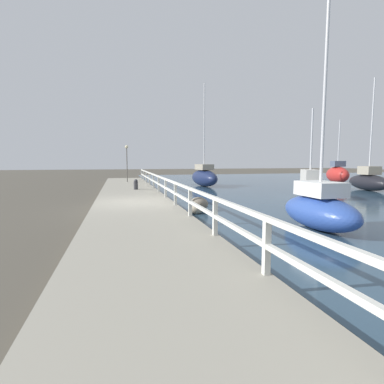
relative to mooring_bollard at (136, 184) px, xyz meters
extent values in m
plane|color=#4C473D|center=(-0.39, -5.55, -0.62)|extent=(120.00, 120.00, 0.00)
cube|color=gray|center=(-0.39, -5.55, -0.46)|extent=(3.28, 36.00, 0.31)
cube|color=silver|center=(1.15, -14.27, 0.14)|extent=(0.10, 0.10, 0.91)
cube|color=silver|center=(1.15, -11.78, 0.14)|extent=(0.10, 0.10, 0.91)
cube|color=silver|center=(1.15, -9.28, 0.14)|extent=(0.10, 0.10, 0.91)
cube|color=silver|center=(1.15, -6.79, 0.14)|extent=(0.10, 0.10, 0.91)
cube|color=silver|center=(1.15, -4.30, 0.14)|extent=(0.10, 0.10, 0.91)
cube|color=silver|center=(1.15, -1.81, 0.14)|extent=(0.10, 0.10, 0.91)
cube|color=silver|center=(1.15, 0.68, 0.14)|extent=(0.10, 0.10, 0.91)
cube|color=silver|center=(1.15, 3.18, 0.14)|extent=(0.10, 0.10, 0.91)
cube|color=silver|center=(1.15, 5.67, 0.14)|extent=(0.10, 0.10, 0.91)
cube|color=silver|center=(1.15, 8.16, 0.14)|extent=(0.10, 0.10, 0.91)
cube|color=silver|center=(1.15, 10.65, 0.14)|extent=(0.10, 0.10, 0.91)
cube|color=silver|center=(1.15, -5.55, 0.56)|extent=(0.09, 32.50, 0.08)
cube|color=silver|center=(1.15, -5.55, 0.14)|extent=(0.09, 32.50, 0.08)
ellipsoid|color=gray|center=(1.87, -7.31, -0.43)|extent=(0.50, 0.45, 0.37)
ellipsoid|color=slate|center=(2.13, -6.71, -0.33)|extent=(0.77, 0.69, 0.58)
cylinder|color=#333338|center=(0.00, 0.00, -0.08)|extent=(0.26, 0.26, 0.46)
sphere|color=#333338|center=(0.00, 0.00, 0.20)|extent=(0.23, 0.23, 0.23)
cylinder|color=#514C47|center=(-0.31, 6.73, 1.05)|extent=(0.07, 0.07, 2.71)
sphere|color=beige|center=(-0.31, 6.73, 2.54)|extent=(0.27, 0.27, 0.27)
ellipsoid|color=red|center=(18.42, 5.04, 0.14)|extent=(2.20, 3.58, 1.49)
cube|color=#4C566B|center=(18.42, 5.04, 1.14)|extent=(1.20, 1.18, 0.52)
cylinder|color=silver|center=(18.42, 5.04, 2.98)|extent=(0.09, 0.09, 4.18)
ellipsoid|color=#192347|center=(5.63, 4.64, 0.05)|extent=(1.66, 4.72, 1.31)
cube|color=#9E937F|center=(5.63, 4.64, 0.92)|extent=(1.08, 2.00, 0.44)
cylinder|color=silver|center=(5.63, 4.64, 4.04)|extent=(0.09, 0.09, 6.67)
ellipsoid|color=white|center=(8.83, -4.46, -0.15)|extent=(2.69, 4.27, 0.91)
cube|color=beige|center=(8.83, -4.46, 0.63)|extent=(1.40, 1.95, 0.65)
cylinder|color=silver|center=(8.83, -4.46, 2.21)|extent=(0.09, 0.09, 3.81)
ellipsoid|color=black|center=(15.67, -1.30, -0.07)|extent=(2.02, 4.17, 1.09)
cube|color=#9E937F|center=(15.67, -1.30, 0.76)|extent=(1.14, 1.40, 0.57)
cylinder|color=silver|center=(15.67, -1.30, 3.70)|extent=(0.09, 0.09, 6.44)
ellipsoid|color=#2D4C9E|center=(4.77, -10.69, -0.11)|extent=(1.36, 3.08, 0.99)
cube|color=silver|center=(4.77, -10.69, 0.60)|extent=(0.94, 1.35, 0.42)
cylinder|color=silver|center=(4.77, -10.69, 3.30)|extent=(0.09, 0.09, 5.83)
camera|label=1|loc=(-1.01, -18.30, 1.43)|focal=28.00mm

